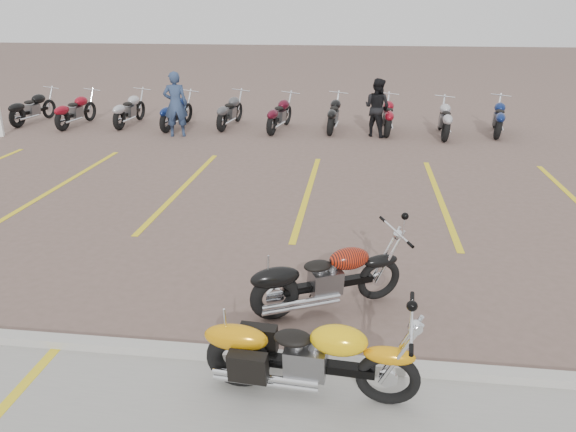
{
  "coord_description": "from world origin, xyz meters",
  "views": [
    {
      "loc": [
        1.02,
        -7.13,
        3.69
      ],
      "look_at": [
        0.02,
        0.59,
        0.75
      ],
      "focal_mm": 35.0,
      "sensor_mm": 36.0,
      "label": 1
    }
  ],
  "objects_px": {
    "flame_cruiser": "(323,280)",
    "person_b": "(377,108)",
    "person_a": "(176,104)",
    "yellow_cruiser": "(306,357)"
  },
  "relations": [
    {
      "from": "flame_cruiser",
      "to": "person_b",
      "type": "relative_size",
      "value": 1.11
    },
    {
      "from": "person_a",
      "to": "person_b",
      "type": "relative_size",
      "value": 1.12
    },
    {
      "from": "yellow_cruiser",
      "to": "flame_cruiser",
      "type": "height_order",
      "value": "yellow_cruiser"
    },
    {
      "from": "flame_cruiser",
      "to": "yellow_cruiser",
      "type": "bearing_deg",
      "value": -118.43
    },
    {
      "from": "yellow_cruiser",
      "to": "person_a",
      "type": "xyz_separation_m",
      "value": [
        -4.98,
        11.36,
        0.51
      ]
    },
    {
      "from": "yellow_cruiser",
      "to": "person_a",
      "type": "bearing_deg",
      "value": 118.11
    },
    {
      "from": "flame_cruiser",
      "to": "person_a",
      "type": "bearing_deg",
      "value": 91.02
    },
    {
      "from": "yellow_cruiser",
      "to": "person_a",
      "type": "relative_size",
      "value": 1.13
    },
    {
      "from": "person_a",
      "to": "flame_cruiser",
      "type": "bearing_deg",
      "value": 104.65
    },
    {
      "from": "flame_cruiser",
      "to": "person_a",
      "type": "height_order",
      "value": "person_a"
    }
  ]
}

